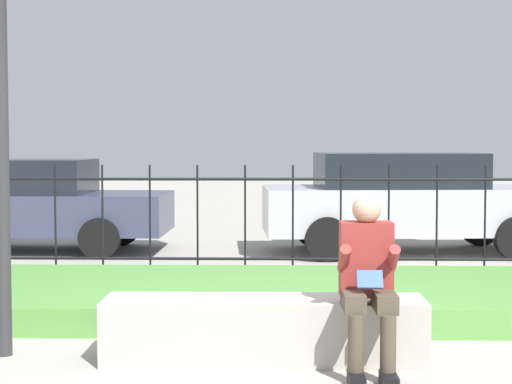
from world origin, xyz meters
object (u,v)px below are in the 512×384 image
Objects in this scene: stone_bench at (264,333)px; car_parked_left at (17,203)px; car_parked_center at (406,201)px; person_seated_reader at (368,276)px.

car_parked_left is (-3.82, 6.43, 0.52)m from stone_bench.
person_seated_reader is at bearing -104.80° from car_parked_center.
stone_bench is at bearing -111.61° from car_parked_center.
car_parked_center reaches higher than person_seated_reader.
car_parked_left is (-4.57, 6.74, 0.03)m from person_seated_reader.
car_parked_center is 0.98× the size of car_parked_left.
stone_bench is 0.55× the size of car_parked_center.
car_parked_left reaches higher than person_seated_reader.
person_seated_reader is (0.74, -0.31, 0.49)m from stone_bench.
person_seated_reader is at bearing -54.98° from car_parked_left.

